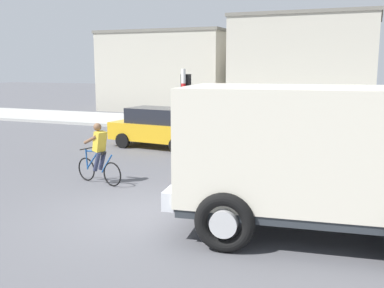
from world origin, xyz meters
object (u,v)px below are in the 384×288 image
traffic_light_pole (185,109)px  truck_foreground (319,152)px  cyclist (99,153)px  car_white_mid (326,141)px  car_red_near (159,127)px

traffic_light_pole → truck_foreground: bearing=-35.9°
cyclist → car_white_mid: 7.41m
truck_foreground → car_red_near: bearing=133.4°
truck_foreground → car_white_mid: (-0.46, 6.49, -0.85)m
truck_foreground → car_red_near: (-7.10, 7.50, -0.85)m
truck_foreground → car_white_mid: size_ratio=1.33×
car_red_near → car_white_mid: size_ratio=0.97×
car_white_mid → traffic_light_pole: bearing=-134.8°
truck_foreground → car_red_near: truck_foreground is taller
traffic_light_pole → car_white_mid: traffic_light_pole is taller
truck_foreground → cyclist: (-6.13, 1.72, -0.80)m
cyclist → car_white_mid: bearing=40.1°
cyclist → traffic_light_pole: bearing=29.2°
cyclist → car_white_mid: cyclist is taller
car_red_near → cyclist: bearing=-80.5°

